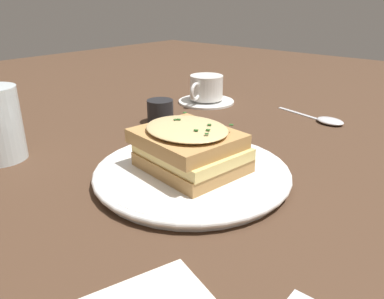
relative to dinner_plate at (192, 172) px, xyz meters
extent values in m
plane|color=#473021|center=(-0.03, -0.01, -0.01)|extent=(2.40, 2.40, 0.00)
cylinder|color=white|center=(0.00, 0.00, 0.00)|extent=(0.25, 0.25, 0.02)
torus|color=white|center=(0.00, 0.00, 0.00)|extent=(0.27, 0.27, 0.01)
cube|color=#B2844C|center=(0.00, 0.00, 0.02)|extent=(0.13, 0.14, 0.02)
cube|color=#EAD17A|center=(0.00, 0.00, 0.03)|extent=(0.12, 0.14, 0.01)
cube|color=#B2844C|center=(0.00, 0.00, 0.05)|extent=(0.13, 0.14, 0.02)
ellipsoid|color=#DBBC7F|center=(0.00, 0.00, 0.06)|extent=(0.11, 0.13, 0.01)
cube|color=#2D6028|center=(0.01, 0.02, 0.07)|extent=(0.01, 0.01, 0.00)
cube|color=#2D6028|center=(0.02, 0.04, 0.07)|extent=(0.01, 0.01, 0.00)
cube|color=#2D6028|center=(0.00, -0.03, 0.07)|extent=(0.00, 0.00, 0.00)
cube|color=#2D6028|center=(-0.01, 0.02, 0.07)|extent=(0.01, 0.01, 0.00)
cube|color=#2D6028|center=(-0.03, 0.04, 0.07)|extent=(0.01, 0.01, 0.00)
cube|color=#2D6028|center=(0.00, 0.03, 0.07)|extent=(0.00, 0.01, 0.00)
cube|color=#2D6028|center=(-0.03, -0.04, 0.07)|extent=(0.00, 0.00, 0.00)
cube|color=#2D6028|center=(0.00, -0.03, 0.07)|extent=(0.01, 0.01, 0.00)
cylinder|color=white|center=(-0.32, -0.23, 0.00)|extent=(0.13, 0.13, 0.01)
cylinder|color=white|center=(-0.32, -0.23, 0.03)|extent=(0.08, 0.08, 0.05)
cylinder|color=#381E0F|center=(-0.32, -0.23, 0.05)|extent=(0.06, 0.06, 0.00)
torus|color=white|center=(-0.27, -0.22, 0.03)|extent=(0.04, 0.01, 0.04)
cube|color=silver|center=(-0.38, -0.03, -0.01)|extent=(0.03, 0.10, 0.00)
ellipsoid|color=silver|center=(-0.36, 0.05, 0.00)|extent=(0.05, 0.06, 0.01)
cylinder|color=black|center=(-0.14, -0.21, 0.01)|extent=(0.05, 0.05, 0.04)
camera|label=1|loc=(0.35, 0.30, 0.22)|focal=35.00mm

